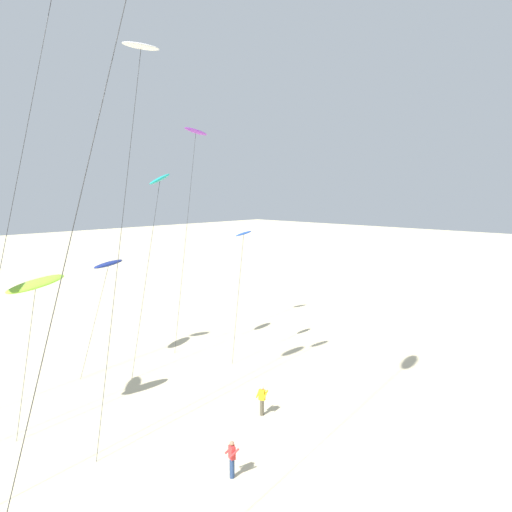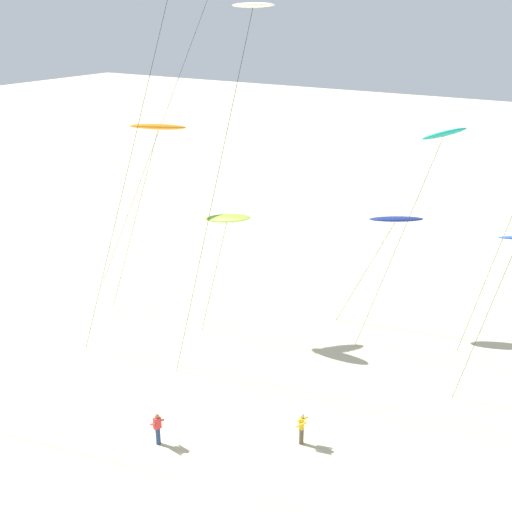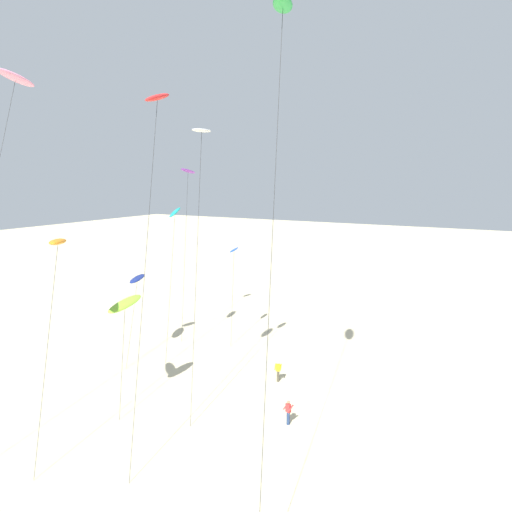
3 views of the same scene
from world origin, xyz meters
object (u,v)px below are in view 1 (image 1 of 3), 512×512
kite_blue (243,236)px  kite_teal (160,181)px  kite_navy (108,264)px  kite_flyer_middle (262,400)px  kite_purple (195,136)px  kite_lime (36,284)px  kite_flyer_nearest (232,458)px  kite_white (140,55)px

kite_blue → kite_teal: (-4.95, 3.23, 3.93)m
kite_teal → kite_navy: 6.77m
kite_navy → kite_flyer_middle: bearing=-85.9°
kite_purple → kite_flyer_middle: bearing=-117.5°
kite_blue → kite_teal: 7.09m
kite_lime → kite_flyer_nearest: (3.32, -10.87, -6.71)m
kite_flyer_middle → kite_blue: bearing=50.3°
kite_purple → kite_teal: (-5.33, -2.44, -3.51)m
kite_blue → kite_purple: (0.38, 5.66, 7.44)m
kite_blue → kite_teal: size_ratio=0.69×
kite_lime → kite_flyer_middle: (9.05, -7.29, -6.71)m
kite_lime → kite_teal: kite_teal is taller
kite_purple → kite_lime: kite_purple is taller
kite_white → kite_flyer_middle: kite_white is taller
kite_lime → kite_flyer_nearest: bearing=-73.0°
kite_white → kite_teal: bearing=49.1°
kite_purple → kite_teal: size_ratio=1.26×
kite_white → kite_teal: 12.16m
kite_white → kite_lime: size_ratio=2.40×
kite_navy → kite_lime: bearing=-141.8°
kite_lime → kite_flyer_nearest: 13.20m
kite_flyer_nearest → kite_flyer_middle: same height
kite_lime → kite_white: bearing=-42.7°
kite_white → kite_flyer_middle: (4.98, -3.53, -18.02)m
kite_blue → kite_flyer_nearest: bearing=-136.7°
kite_blue → kite_flyer_middle: bearing=-129.7°
kite_purple → kite_flyer_nearest: bearing=-126.5°
kite_white → kite_teal: size_ratio=1.43×
kite_white → kite_flyer_nearest: kite_white is taller
kite_purple → kite_flyer_nearest: size_ratio=10.27×
kite_teal → kite_flyer_nearest: kite_teal is taller
kite_teal → kite_flyer_nearest: bearing=-116.9°
kite_flyer_nearest → kite_flyer_middle: (5.72, 3.58, 0.00)m
kite_navy → kite_flyer_middle: kite_navy is taller
kite_teal → kite_white: bearing=-130.9°
kite_navy → kite_flyer_nearest: size_ratio=4.47×
kite_purple → kite_flyer_middle: (-7.27, -13.95, -15.52)m
kite_white → kite_navy: (4.00, 10.11, -11.74)m
kite_navy → kite_flyer_nearest: (-4.75, -17.22, -6.28)m
kite_blue → kite_teal: bearing=146.9°
kite_blue → kite_white: kite_white is taller
kite_flyer_nearest → kite_lime: bearing=107.0°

